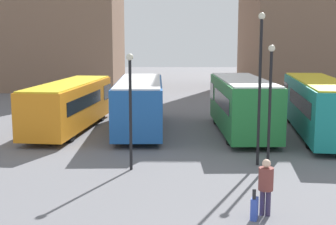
# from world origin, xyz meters

# --- Properties ---
(bus_0) EXTENTS (3.45, 10.44, 2.80)m
(bus_0) POSITION_xyz_m (-7.06, 18.20, 1.53)
(bus_0) COLOR orange
(bus_0) RESTS_ON ground_plane
(bus_1) EXTENTS (2.91, 10.11, 2.95)m
(bus_1) POSITION_xyz_m (-2.98, 18.10, 1.61)
(bus_1) COLOR #1E56A3
(bus_1) RESTS_ON ground_plane
(bus_2) EXTENTS (2.84, 9.44, 3.10)m
(bus_2) POSITION_xyz_m (2.84, 17.27, 1.68)
(bus_2) COLOR #237A38
(bus_2) RESTS_ON ground_plane
(bus_3) EXTENTS (3.76, 11.64, 3.05)m
(bus_3) POSITION_xyz_m (7.08, 16.96, 1.67)
(bus_3) COLOR #19847F
(bus_3) RESTS_ON ground_plane
(traveler) EXTENTS (0.57, 0.57, 1.75)m
(traveler) POSITION_xyz_m (1.76, 4.69, 1.04)
(traveler) COLOR #382D4C
(traveler) RESTS_ON ground_plane
(suitcase) EXTENTS (0.29, 0.38, 0.97)m
(suitcase) POSITION_xyz_m (1.37, 4.34, 0.34)
(suitcase) COLOR #334CB2
(suitcase) RESTS_ON ground_plane
(lamp_post_0) EXTENTS (0.28, 0.28, 5.06)m
(lamp_post_0) POSITION_xyz_m (2.95, 10.22, 3.02)
(lamp_post_0) COLOR black
(lamp_post_0) RESTS_ON ground_plane
(lamp_post_1) EXTENTS (0.28, 0.28, 6.35)m
(lamp_post_1) POSITION_xyz_m (2.55, 10.42, 3.69)
(lamp_post_1) COLOR black
(lamp_post_1) RESTS_ON ground_plane
(lamp_post_2) EXTENTS (0.28, 0.28, 4.73)m
(lamp_post_2) POSITION_xyz_m (-2.75, 9.66, 2.84)
(lamp_post_2) COLOR black
(lamp_post_2) RESTS_ON ground_plane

